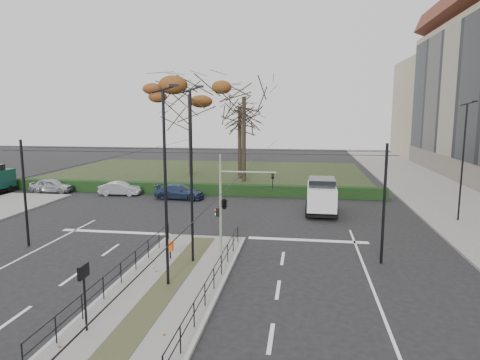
# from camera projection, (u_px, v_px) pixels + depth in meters

# --- Properties ---
(ground) EXTENTS (140.00, 140.00, 0.00)m
(ground) POSITION_uv_depth(u_px,v_px,m) (184.00, 267.00, 20.79)
(ground) COLOR black
(ground) RESTS_ON ground
(median_island) EXTENTS (4.40, 15.00, 0.14)m
(median_island) POSITION_uv_depth(u_px,v_px,m) (168.00, 286.00, 18.33)
(median_island) COLOR slate
(median_island) RESTS_ON ground
(sidewalk_east) EXTENTS (8.00, 90.00, 0.14)m
(sidewalk_east) POSITION_uv_depth(u_px,v_px,m) (437.00, 193.00, 39.66)
(sidewalk_east) COLOR slate
(sidewalk_east) RESTS_ON ground
(park) EXTENTS (38.00, 26.00, 0.10)m
(park) POSITION_uv_depth(u_px,v_px,m) (208.00, 173.00, 52.92)
(park) COLOR black
(park) RESTS_ON ground
(hedge) EXTENTS (38.00, 1.00, 1.00)m
(hedge) POSITION_uv_depth(u_px,v_px,m) (176.00, 188.00, 39.75)
(hedge) COLOR black
(hedge) RESTS_ON ground
(median_railing) EXTENTS (4.14, 13.24, 0.92)m
(median_railing) POSITION_uv_depth(u_px,v_px,m) (166.00, 267.00, 18.09)
(median_railing) COLOR black
(median_railing) RESTS_ON median_island
(catenary) EXTENTS (20.00, 34.00, 6.00)m
(catenary) POSITION_uv_depth(u_px,v_px,m) (191.00, 192.00, 21.84)
(catenary) COLOR black
(catenary) RESTS_ON ground
(traffic_light) EXTENTS (3.17, 1.82, 4.67)m
(traffic_light) POSITION_uv_depth(u_px,v_px,m) (226.00, 202.00, 22.17)
(traffic_light) COLOR slate
(traffic_light) RESTS_ON median_island
(litter_bin) EXTENTS (0.35, 0.35, 0.90)m
(litter_bin) POSITION_uv_depth(u_px,v_px,m) (170.00, 246.00, 21.56)
(litter_bin) COLOR black
(litter_bin) RESTS_ON median_island
(info_panel) EXTENTS (0.13, 0.61, 2.33)m
(info_panel) POSITION_uv_depth(u_px,v_px,m) (84.00, 279.00, 14.20)
(info_panel) COLOR black
(info_panel) RESTS_ON median_island
(streetlamp_median_near) EXTENTS (0.70, 0.14, 8.42)m
(streetlamp_median_near) POSITION_uv_depth(u_px,v_px,m) (166.00, 186.00, 17.71)
(streetlamp_median_near) COLOR black
(streetlamp_median_near) RESTS_ON median_island
(streetlamp_median_far) EXTENTS (0.71, 0.15, 8.56)m
(streetlamp_median_far) POSITION_uv_depth(u_px,v_px,m) (192.00, 175.00, 20.56)
(streetlamp_median_far) COLOR black
(streetlamp_median_far) RESTS_ON median_island
(streetlamp_sidewalk) EXTENTS (0.68, 0.14, 8.09)m
(streetlamp_sidewalk) POSITION_uv_depth(u_px,v_px,m) (463.00, 161.00, 28.72)
(streetlamp_sidewalk) COLOR black
(streetlamp_sidewalk) RESTS_ON sidewalk_east
(parked_car_first) EXTENTS (4.07, 1.97, 1.34)m
(parked_car_first) POSITION_uv_depth(u_px,v_px,m) (52.00, 186.00, 40.12)
(parked_car_first) COLOR #9C9FA3
(parked_car_first) RESTS_ON ground
(parked_car_second) EXTENTS (3.80, 1.59, 1.22)m
(parked_car_second) POSITION_uv_depth(u_px,v_px,m) (120.00, 189.00, 38.92)
(parked_car_second) COLOR #9C9FA3
(parked_car_second) RESTS_ON ground
(parked_car_third) EXTENTS (4.47, 2.08, 1.27)m
(parked_car_third) POSITION_uv_depth(u_px,v_px,m) (179.00, 192.00, 37.20)
(parked_car_third) COLOR #1F2E49
(parked_car_third) RESTS_ON ground
(white_van) EXTENTS (2.35, 5.05, 2.62)m
(white_van) POSITION_uv_depth(u_px,v_px,m) (321.00, 195.00, 31.92)
(white_van) COLOR silver
(white_van) RESTS_ON ground
(rust_tree) EXTENTS (9.79, 9.79, 12.38)m
(rust_tree) POSITION_uv_depth(u_px,v_px,m) (190.00, 95.00, 49.25)
(rust_tree) COLOR black
(rust_tree) RESTS_ON park
(bare_tree_center) EXTENTS (5.99, 5.99, 10.68)m
(bare_tree_center) POSITION_uv_depth(u_px,v_px,m) (240.00, 112.00, 47.46)
(bare_tree_center) COLOR black
(bare_tree_center) RESTS_ON park
(bare_tree_near) EXTENTS (6.13, 6.13, 11.97)m
(bare_tree_near) POSITION_uv_depth(u_px,v_px,m) (244.00, 103.00, 45.07)
(bare_tree_near) COLOR black
(bare_tree_near) RESTS_ON park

